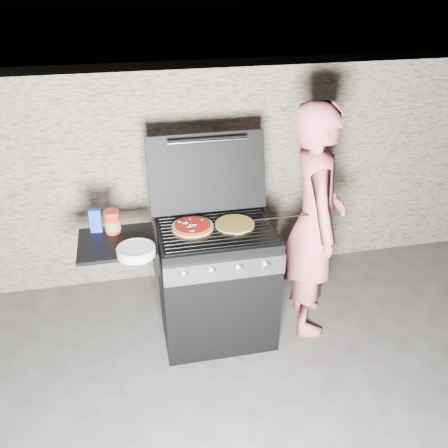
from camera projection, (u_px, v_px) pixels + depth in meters
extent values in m
plane|color=#393531|center=(218.00, 333.00, 3.82)|extent=(50.00, 50.00, 0.00)
cube|color=gray|center=(193.00, 172.00, 4.29)|extent=(8.00, 0.35, 1.80)
cylinder|color=#E3BD59|center=(235.00, 224.00, 3.43)|extent=(0.35, 0.35, 0.01)
cylinder|color=#A92618|center=(112.00, 222.00, 3.33)|extent=(0.13, 0.13, 0.16)
cube|color=#1E309C|center=(96.00, 220.00, 3.34)|extent=(0.08, 0.05, 0.17)
cylinder|color=silver|center=(136.00, 251.00, 3.11)|extent=(0.29, 0.29, 0.06)
imported|color=#C65B6F|center=(315.00, 222.00, 3.55)|extent=(0.53, 0.71, 1.75)
cylinder|color=black|center=(281.00, 218.00, 3.44)|extent=(0.42, 0.15, 0.09)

